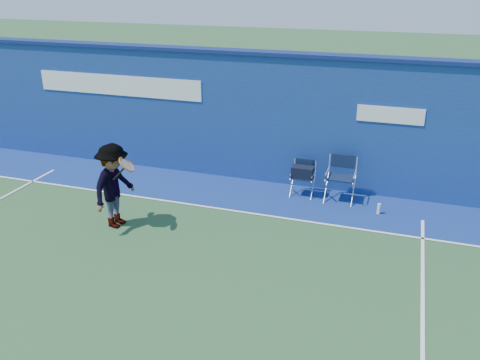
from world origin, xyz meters
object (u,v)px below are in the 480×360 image
(directors_chair_left, at_px, (303,181))
(tennis_player, at_px, (114,186))
(water_bottle, at_px, (379,209))
(directors_chair_right, at_px, (340,187))

(directors_chair_left, distance_m, tennis_player, 4.18)
(directors_chair_left, height_order, tennis_player, tennis_player)
(water_bottle, bearing_deg, directors_chair_right, 153.90)
(directors_chair_right, relative_size, water_bottle, 4.25)
(directors_chair_left, relative_size, tennis_player, 0.48)
(directors_chair_right, bearing_deg, water_bottle, -26.10)
(water_bottle, bearing_deg, tennis_player, -156.26)
(directors_chair_left, relative_size, directors_chair_right, 0.82)
(directors_chair_left, bearing_deg, water_bottle, -14.50)
(directors_chair_right, distance_m, water_bottle, 1.01)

